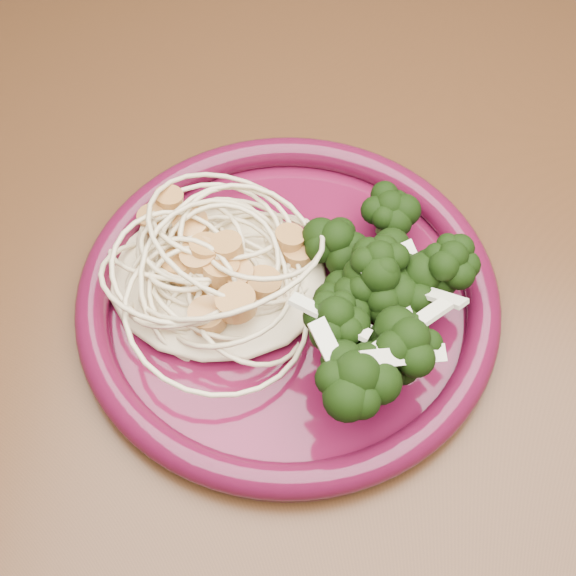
# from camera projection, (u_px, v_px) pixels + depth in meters

# --- Properties ---
(dining_table) EXTENTS (1.20, 0.80, 0.75)m
(dining_table) POSITION_uv_depth(u_px,v_px,m) (180.00, 331.00, 0.64)
(dining_table) COLOR #472814
(dining_table) RESTS_ON ground
(dinner_plate) EXTENTS (0.32, 0.32, 0.02)m
(dinner_plate) POSITION_uv_depth(u_px,v_px,m) (288.00, 296.00, 0.53)
(dinner_plate) COLOR #4F0B24
(dinner_plate) RESTS_ON dining_table
(spaghetti_pile) EXTENTS (0.17, 0.15, 0.03)m
(spaghetti_pile) POSITION_uv_depth(u_px,v_px,m) (217.00, 270.00, 0.53)
(spaghetti_pile) COLOR beige
(spaghetti_pile) RESTS_ON dinner_plate
(scallop_cluster) EXTENTS (0.14, 0.14, 0.04)m
(scallop_cluster) POSITION_uv_depth(u_px,v_px,m) (213.00, 235.00, 0.50)
(scallop_cluster) COLOR #C18642
(scallop_cluster) RESTS_ON spaghetti_pile
(broccoli_pile) EXTENTS (0.12, 0.17, 0.06)m
(broccoli_pile) POSITION_uv_depth(u_px,v_px,m) (379.00, 296.00, 0.50)
(broccoli_pile) COLOR black
(broccoli_pile) RESTS_ON dinner_plate
(onion_garnish) EXTENTS (0.08, 0.11, 0.05)m
(onion_garnish) POSITION_uv_depth(u_px,v_px,m) (384.00, 265.00, 0.48)
(onion_garnish) COLOR beige
(onion_garnish) RESTS_ON broccoli_pile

